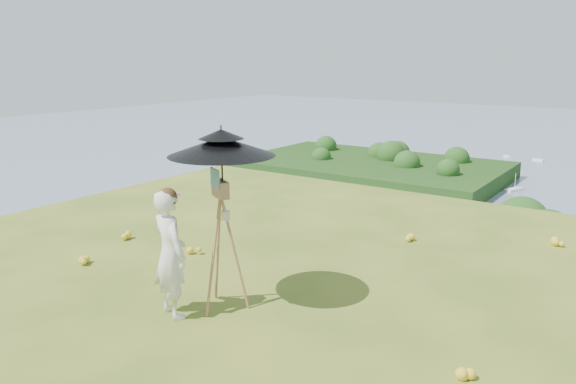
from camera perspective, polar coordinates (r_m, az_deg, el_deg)
The scene contains 7 objects.
ground at distance 6.66m, azimuth -1.25°, elevation -13.05°, with size 14.00×14.00×0.00m, color #415F1B.
peninsula at distance 180.91m, azimuth 8.42°, elevation 3.14°, with size 90.00×60.00×12.00m, color black, non-canonical shape.
wildflowers at distance 6.82m, azimuth 0.01°, elevation -11.83°, with size 10.00×10.50×0.12m, color yellow, non-canonical shape.
painter at distance 6.67m, azimuth -11.88°, elevation -6.18°, with size 0.56×0.37×1.53m, color silver.
field_easel at distance 6.74m, azimuth -6.75°, elevation -4.85°, with size 0.66×0.66×1.73m, color olive, non-canonical shape.
sun_umbrella at distance 6.51m, azimuth -6.74°, elevation 3.25°, with size 1.25×1.25×0.80m, color black, non-canonical shape.
painter_cap at distance 6.47m, azimuth -12.18°, elevation -0.14°, with size 0.22×0.26×0.10m, color #D87784, non-canonical shape.
Camera 1 is at (3.51, -4.82, 2.97)m, focal length 35.00 mm.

